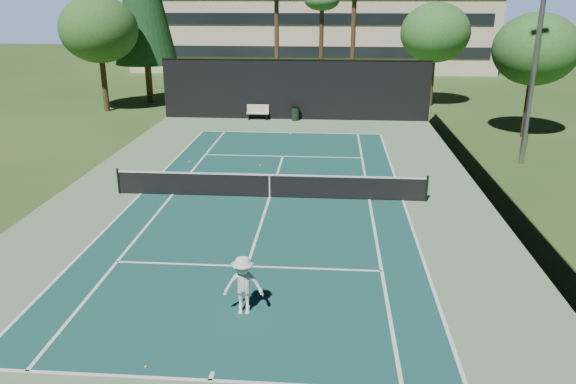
# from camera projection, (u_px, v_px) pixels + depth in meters

# --- Properties ---
(ground) EXTENTS (160.00, 160.00, 0.00)m
(ground) POSITION_uv_depth(u_px,v_px,m) (270.00, 197.00, 23.32)
(ground) COLOR #2F501E
(ground) RESTS_ON ground
(apron_slab) EXTENTS (18.00, 32.00, 0.01)m
(apron_slab) POSITION_uv_depth(u_px,v_px,m) (270.00, 197.00, 23.31)
(apron_slab) COLOR #668C62
(apron_slab) RESTS_ON ground
(court_surface) EXTENTS (10.97, 23.77, 0.01)m
(court_surface) POSITION_uv_depth(u_px,v_px,m) (270.00, 197.00, 23.31)
(court_surface) COLOR #174A46
(court_surface) RESTS_ON ground
(court_lines) EXTENTS (11.07, 23.87, 0.01)m
(court_lines) POSITION_uv_depth(u_px,v_px,m) (270.00, 197.00, 23.31)
(court_lines) COLOR white
(court_lines) RESTS_ON ground
(tennis_net) EXTENTS (12.90, 0.10, 1.10)m
(tennis_net) POSITION_uv_depth(u_px,v_px,m) (270.00, 185.00, 23.13)
(tennis_net) COLOR black
(tennis_net) RESTS_ON ground
(fence) EXTENTS (18.04, 32.05, 4.03)m
(fence) POSITION_uv_depth(u_px,v_px,m) (269.00, 150.00, 22.72)
(fence) COLOR black
(fence) RESTS_ON ground
(player) EXTENTS (1.09, 0.68, 1.62)m
(player) POSITION_uv_depth(u_px,v_px,m) (243.00, 285.00, 14.49)
(player) COLOR white
(player) RESTS_ON ground
(tennis_ball_a) EXTENTS (0.06, 0.06, 0.06)m
(tennis_ball_a) POSITION_uv_depth(u_px,v_px,m) (146.00, 367.00, 12.54)
(tennis_ball_a) COLOR gold
(tennis_ball_a) RESTS_ON ground
(tennis_ball_b) EXTENTS (0.06, 0.06, 0.06)m
(tennis_ball_b) POSITION_uv_depth(u_px,v_px,m) (255.00, 177.00, 25.94)
(tennis_ball_b) COLOR #DCF237
(tennis_ball_b) RESTS_ON ground
(tennis_ball_c) EXTENTS (0.08, 0.08, 0.08)m
(tennis_ball_c) POSITION_uv_depth(u_px,v_px,m) (260.00, 165.00, 27.66)
(tennis_ball_c) COLOR #BEE033
(tennis_ball_c) RESTS_ON ground
(tennis_ball_d) EXTENTS (0.08, 0.08, 0.08)m
(tennis_ball_d) POSITION_uv_depth(u_px,v_px,m) (189.00, 162.00, 28.26)
(tennis_ball_d) COLOR #D5EF36
(tennis_ball_d) RESTS_ON ground
(park_bench) EXTENTS (1.50, 0.45, 1.02)m
(park_bench) POSITION_uv_depth(u_px,v_px,m) (258.00, 112.00, 38.17)
(park_bench) COLOR beige
(park_bench) RESTS_ON ground
(trash_bin) EXTENTS (0.56, 0.56, 0.95)m
(trash_bin) POSITION_uv_depth(u_px,v_px,m) (295.00, 114.00, 37.88)
(trash_bin) COLOR black
(trash_bin) RESTS_ON ground
(palm_b) EXTENTS (2.80, 2.80, 8.42)m
(palm_b) POSITION_uv_depth(u_px,v_px,m) (322.00, 5.00, 45.31)
(palm_b) COLOR #462F1E
(palm_b) RESTS_ON ground
(decid_tree_a) EXTENTS (5.12, 5.12, 7.62)m
(decid_tree_a) POSITION_uv_depth(u_px,v_px,m) (435.00, 33.00, 41.55)
(decid_tree_a) COLOR #4D3521
(decid_tree_a) RESTS_ON ground
(decid_tree_b) EXTENTS (4.80, 4.80, 7.14)m
(decid_tree_b) POSITION_uv_depth(u_px,v_px,m) (536.00, 50.00, 31.94)
(decid_tree_b) COLOR #472B1E
(decid_tree_b) RESTS_ON ground
(decid_tree_c) EXTENTS (5.44, 5.44, 8.09)m
(decid_tree_c) POSITION_uv_depth(u_px,v_px,m) (99.00, 30.00, 39.43)
(decid_tree_c) COLOR #4C3520
(decid_tree_c) RESTS_ON ground
(campus_building) EXTENTS (40.50, 12.50, 8.30)m
(campus_building) POSITION_uv_depth(u_px,v_px,m) (312.00, 32.00, 65.27)
(campus_building) COLOR beige
(campus_building) RESTS_ON ground
(light_pole) EXTENTS (0.90, 0.25, 12.22)m
(light_pole) POSITION_uv_depth(u_px,v_px,m) (539.00, 30.00, 25.98)
(light_pole) COLOR gray
(light_pole) RESTS_ON ground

